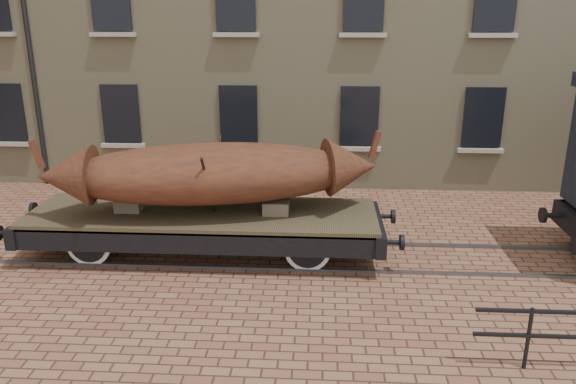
{
  "coord_description": "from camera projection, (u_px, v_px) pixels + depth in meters",
  "views": [
    {
      "loc": [
        -0.08,
        -11.16,
        5.07
      ],
      "look_at": [
        -0.79,
        0.5,
        1.3
      ],
      "focal_mm": 35.0,
      "sensor_mm": 36.0,
      "label": 1
    }
  ],
  "objects": [
    {
      "name": "ground",
      "position": [
        323.0,
        257.0,
        12.15
      ],
      "size": [
        90.0,
        90.0,
        0.0
      ],
      "primitive_type": "plane",
      "color": "brown"
    },
    {
      "name": "rail_track",
      "position": [
        323.0,
        255.0,
        12.14
      ],
      "size": [
        30.0,
        1.52,
        0.06
      ],
      "color": "#59595E",
      "rests_on": "ground"
    },
    {
      "name": "flatcar_wagon",
      "position": [
        203.0,
        220.0,
        12.06
      ],
      "size": [
        8.37,
        2.27,
        1.26
      ],
      "color": "brown",
      "rests_on": "ground"
    },
    {
      "name": "iron_boat",
      "position": [
        213.0,
        173.0,
        11.72
      ],
      "size": [
        7.12,
        3.06,
        1.69
      ],
      "color": "brown",
      "rests_on": "flatcar_wagon"
    }
  ]
}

